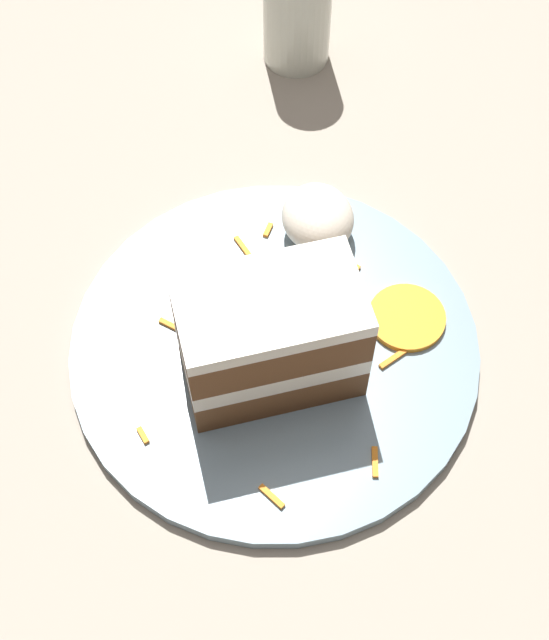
% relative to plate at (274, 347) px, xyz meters
% --- Properties ---
extents(ground_plane, '(6.00, 6.00, 0.00)m').
position_rel_plate_xyz_m(ground_plane, '(0.04, -0.04, -0.03)').
color(ground_plane, black).
rests_on(ground_plane, ground).
extents(dining_table, '(1.39, 1.03, 0.03)m').
position_rel_plate_xyz_m(dining_table, '(0.04, -0.04, -0.02)').
color(dining_table, gray).
rests_on(dining_table, ground).
extents(plate, '(0.30, 0.30, 0.01)m').
position_rel_plate_xyz_m(plate, '(0.00, 0.00, 0.00)').
color(plate, gray).
rests_on(plate, dining_table).
extents(cake_slice, '(0.08, 0.13, 0.09)m').
position_rel_plate_xyz_m(cake_slice, '(0.02, -0.01, 0.05)').
color(cake_slice, brown).
rests_on(cake_slice, plate).
extents(cream_dollop, '(0.06, 0.06, 0.04)m').
position_rel_plate_xyz_m(cream_dollop, '(-0.09, 0.06, 0.03)').
color(cream_dollop, silver).
rests_on(cream_dollop, plate).
extents(orange_garnish, '(0.06, 0.06, 0.01)m').
position_rel_plate_xyz_m(orange_garnish, '(0.01, 0.10, 0.01)').
color(orange_garnish, orange).
rests_on(orange_garnish, plate).
extents(carrot_shreds_scatter, '(0.23, 0.20, 0.00)m').
position_rel_plate_xyz_m(carrot_shreds_scatter, '(0.00, 0.00, 0.01)').
color(carrot_shreds_scatter, orange).
rests_on(carrot_shreds_scatter, plate).
extents(drinking_glass, '(0.06, 0.06, 0.12)m').
position_rel_plate_xyz_m(drinking_glass, '(-0.30, 0.11, 0.05)').
color(drinking_glass, beige).
rests_on(drinking_glass, dining_table).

